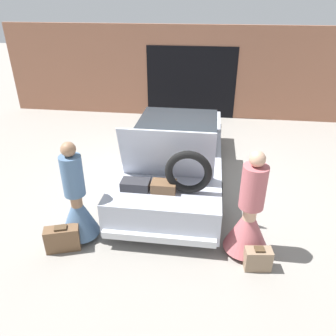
{
  "coord_description": "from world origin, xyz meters",
  "views": [
    {
      "loc": [
        0.67,
        -6.27,
        3.6
      ],
      "look_at": [
        0.0,
        -1.3,
        0.92
      ],
      "focal_mm": 35.0,
      "sensor_mm": 36.0,
      "label": 1
    }
  ],
  "objects_px": {
    "car": "(176,154)",
    "person_left": "(77,206)",
    "suitcase_beside_right_person": "(258,259)",
    "person_right": "(249,219)",
    "suitcase_beside_left_person": "(63,239)"
  },
  "relations": [
    {
      "from": "car",
      "to": "person_right",
      "type": "xyz_separation_m",
      "value": [
        1.34,
        -2.19,
        0.04
      ]
    },
    {
      "from": "car",
      "to": "suitcase_beside_right_person",
      "type": "height_order",
      "value": "car"
    },
    {
      "from": "suitcase_beside_left_person",
      "to": "car",
      "type": "bearing_deg",
      "value": 59.28
    },
    {
      "from": "person_right",
      "to": "suitcase_beside_left_person",
      "type": "distance_m",
      "value": 2.9
    },
    {
      "from": "person_right",
      "to": "suitcase_beside_right_person",
      "type": "bearing_deg",
      "value": -166.98
    },
    {
      "from": "person_left",
      "to": "suitcase_beside_right_person",
      "type": "height_order",
      "value": "person_left"
    },
    {
      "from": "car",
      "to": "person_left",
      "type": "xyz_separation_m",
      "value": [
        -1.35,
        -2.2,
        0.04
      ]
    },
    {
      "from": "person_left",
      "to": "person_right",
      "type": "relative_size",
      "value": 0.99
    },
    {
      "from": "car",
      "to": "person_right",
      "type": "height_order",
      "value": "person_right"
    },
    {
      "from": "person_right",
      "to": "suitcase_beside_left_person",
      "type": "height_order",
      "value": "person_right"
    },
    {
      "from": "car",
      "to": "suitcase_beside_right_person",
      "type": "relative_size",
      "value": 11.8
    },
    {
      "from": "person_right",
      "to": "suitcase_beside_left_person",
      "type": "xyz_separation_m",
      "value": [
        -2.85,
        -0.35,
        -0.41
      ]
    },
    {
      "from": "car",
      "to": "suitcase_beside_left_person",
      "type": "height_order",
      "value": "car"
    },
    {
      "from": "person_left",
      "to": "suitcase_beside_right_person",
      "type": "xyz_separation_m",
      "value": [
        2.84,
        -0.35,
        -0.44
      ]
    },
    {
      "from": "car",
      "to": "person_left",
      "type": "distance_m",
      "value": 2.58
    }
  ]
}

